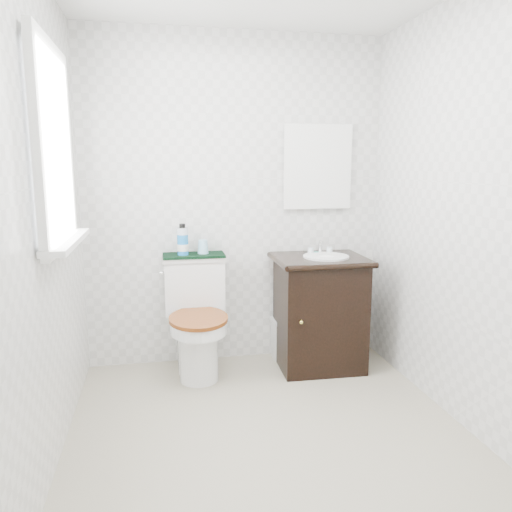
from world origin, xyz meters
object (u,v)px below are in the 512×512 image
object	(u,v)px
vanity	(320,309)
trash_bin	(285,338)
mouthwash_bottle	(183,241)
cup	(203,247)
toilet	(197,323)

from	to	relation	value
vanity	trash_bin	bearing A→B (deg)	136.05
mouthwash_bottle	cup	size ratio (longest dim) A/B	2.23
cup	toilet	bearing A→B (deg)	-117.30
vanity	cup	distance (m)	0.96
vanity	cup	xyz separation A→B (m)	(-0.82, 0.19, 0.46)
vanity	toilet	bearing A→B (deg)	175.95
trash_bin	mouthwash_bottle	distance (m)	1.09
toilet	trash_bin	world-z (taller)	toilet
mouthwash_bottle	cup	bearing A→B (deg)	10.26
toilet	mouthwash_bottle	distance (m)	0.59
vanity	cup	bearing A→B (deg)	166.71
toilet	cup	bearing A→B (deg)	62.70
toilet	vanity	world-z (taller)	vanity
toilet	vanity	xyz separation A→B (m)	(0.89, -0.06, 0.07)
trash_bin	cup	bearing A→B (deg)	-179.78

